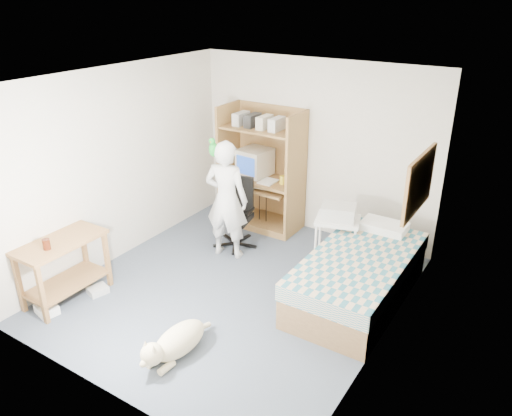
# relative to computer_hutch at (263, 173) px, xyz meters

# --- Properties ---
(floor) EXTENTS (4.00, 4.00, 0.00)m
(floor) POSITION_rel_computer_hutch_xyz_m (0.70, -1.74, -0.82)
(floor) COLOR #404B57
(floor) RESTS_ON ground
(wall_back) EXTENTS (3.60, 0.02, 2.50)m
(wall_back) POSITION_rel_computer_hutch_xyz_m (0.70, 0.26, 0.43)
(wall_back) COLOR beige
(wall_back) RESTS_ON floor
(wall_right) EXTENTS (0.02, 4.00, 2.50)m
(wall_right) POSITION_rel_computer_hutch_xyz_m (2.50, -1.74, 0.43)
(wall_right) COLOR beige
(wall_right) RESTS_ON floor
(wall_left) EXTENTS (0.02, 4.00, 2.50)m
(wall_left) POSITION_rel_computer_hutch_xyz_m (-1.10, -1.74, 0.43)
(wall_left) COLOR beige
(wall_left) RESTS_ON floor
(ceiling) EXTENTS (3.60, 4.00, 0.02)m
(ceiling) POSITION_rel_computer_hutch_xyz_m (0.70, -1.74, 1.68)
(ceiling) COLOR white
(ceiling) RESTS_ON wall_back
(computer_hutch) EXTENTS (1.20, 0.63, 1.80)m
(computer_hutch) POSITION_rel_computer_hutch_xyz_m (0.00, 0.00, 0.00)
(computer_hutch) COLOR brown
(computer_hutch) RESTS_ON floor
(bed) EXTENTS (1.02, 2.02, 0.66)m
(bed) POSITION_rel_computer_hutch_xyz_m (2.00, -1.12, -0.53)
(bed) COLOR brown
(bed) RESTS_ON floor
(side_desk) EXTENTS (0.50, 1.00, 0.75)m
(side_desk) POSITION_rel_computer_hutch_xyz_m (-0.85, -2.94, -0.33)
(side_desk) COLOR brown
(side_desk) RESTS_ON floor
(corkboard) EXTENTS (0.04, 0.94, 0.66)m
(corkboard) POSITION_rel_computer_hutch_xyz_m (2.47, -0.84, 0.63)
(corkboard) COLOR #A17E48
(corkboard) RESTS_ON wall_right
(office_chair) EXTENTS (0.54, 0.54, 0.97)m
(office_chair) POSITION_rel_computer_hutch_xyz_m (0.05, -0.77, -0.48)
(office_chair) COLOR black
(office_chair) RESTS_ON floor
(person) EXTENTS (0.65, 0.49, 1.60)m
(person) POSITION_rel_computer_hutch_xyz_m (0.11, -1.08, -0.02)
(person) COLOR silver
(person) RESTS_ON floor
(parrot) EXTENTS (0.12, 0.21, 0.32)m
(parrot) POSITION_rel_computer_hutch_xyz_m (-0.09, -1.06, 0.65)
(parrot) COLOR #138624
(parrot) RESTS_ON person
(dog) EXTENTS (0.35, 0.96, 0.36)m
(dog) POSITION_rel_computer_hutch_xyz_m (0.88, -3.03, -0.66)
(dog) COLOR beige
(dog) RESTS_ON floor
(printer_cart) EXTENTS (0.65, 0.58, 0.66)m
(printer_cart) POSITION_rel_computer_hutch_xyz_m (1.46, -0.53, -0.38)
(printer_cart) COLOR white
(printer_cart) RESTS_ON floor
(printer) EXTENTS (0.50, 0.43, 0.18)m
(printer) POSITION_rel_computer_hutch_xyz_m (1.46, -0.53, -0.07)
(printer) COLOR #B3B4AE
(printer) RESTS_ON printer_cart
(crt_monitor) EXTENTS (0.47, 0.49, 0.40)m
(crt_monitor) POSITION_rel_computer_hutch_xyz_m (-0.14, 0.01, 0.15)
(crt_monitor) COLOR beige
(crt_monitor) RESTS_ON computer_hutch
(keyboard) EXTENTS (0.47, 0.22, 0.03)m
(keyboard) POSITION_rel_computer_hutch_xyz_m (-0.04, -0.16, -0.15)
(keyboard) COLOR beige
(keyboard) RESTS_ON computer_hutch
(pencil_cup) EXTENTS (0.08, 0.08, 0.12)m
(pencil_cup) POSITION_rel_computer_hutch_xyz_m (0.39, -0.09, -0.00)
(pencil_cup) COLOR gold
(pencil_cup) RESTS_ON computer_hutch
(drink_glass) EXTENTS (0.08, 0.08, 0.12)m
(drink_glass) POSITION_rel_computer_hutch_xyz_m (-0.80, -3.13, -0.01)
(drink_glass) COLOR #3E160A
(drink_glass) RESTS_ON side_desk
(floor_box_a) EXTENTS (0.29, 0.25, 0.10)m
(floor_box_a) POSITION_rel_computer_hutch_xyz_m (-0.80, -3.28, -0.77)
(floor_box_a) COLOR white
(floor_box_a) RESTS_ON floor
(floor_box_b) EXTENTS (0.23, 0.26, 0.08)m
(floor_box_b) POSITION_rel_computer_hutch_xyz_m (-0.63, -2.70, -0.78)
(floor_box_b) COLOR #B6B6B1
(floor_box_b) RESTS_ON floor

